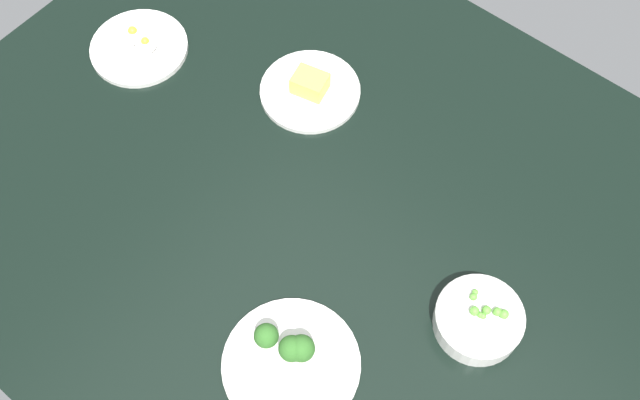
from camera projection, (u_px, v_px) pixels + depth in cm
name	position (u px, v px, depth cm)	size (l,w,h in cm)	color
dining_table	(320.00, 211.00, 139.56)	(149.19, 115.48, 4.00)	black
plate_eggs	(139.00, 46.00, 154.30)	(19.59, 19.59, 4.51)	white
plate_broccoli	(291.00, 359.00, 122.11)	(22.35, 22.35, 7.64)	white
bowl_peas	(479.00, 319.00, 124.80)	(14.60, 14.60, 5.75)	white
plate_cheese	(310.00, 89.00, 148.92)	(19.55, 19.55, 4.96)	white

